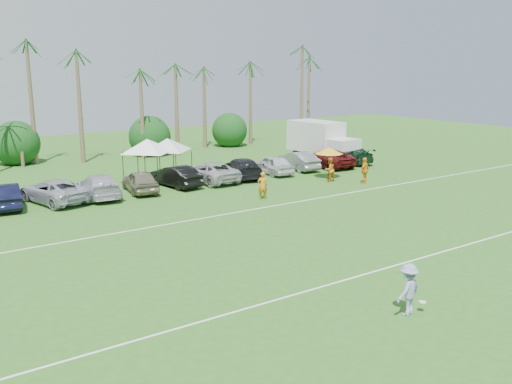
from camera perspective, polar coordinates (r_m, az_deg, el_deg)
ground at (r=24.24m, az=14.92°, el=-9.16°), size 120.00×120.00×0.00m
field_lines at (r=29.66m, az=3.06°, el=-4.68°), size 80.00×12.10×0.01m
palm_tree_4 at (r=54.01m, az=-20.82°, el=10.40°), size 2.40×2.40×8.90m
palm_tree_5 at (r=55.13m, az=-16.80°, el=11.62°), size 2.40×2.40×9.90m
palm_tree_6 at (r=56.52m, az=-12.92°, el=12.71°), size 2.40×2.40×10.90m
palm_tree_7 at (r=58.17m, az=-9.21°, el=13.69°), size 2.40×2.40×11.90m
palm_tree_8 at (r=60.53m, az=-4.78°, el=11.31°), size 2.40×2.40×8.90m
palm_tree_9 at (r=63.19m, az=-0.79°, el=12.20°), size 2.40×2.40×9.90m
palm_tree_10 at (r=66.12m, az=2.89°, el=12.95°), size 2.40×2.40×10.90m
palm_tree_11 at (r=68.66m, az=5.61°, el=13.60°), size 2.40×2.40×11.90m
bush_tree_1 at (r=54.95m, az=-22.64°, el=4.31°), size 4.00×4.00×4.00m
bush_tree_2 at (r=58.65m, az=-11.12°, el=5.51°), size 4.00×4.00×4.00m
bush_tree_3 at (r=63.32m, az=-2.79°, el=6.24°), size 4.00×4.00×4.00m
sideline_player_a at (r=38.02m, az=0.66°, el=0.65°), size 0.79×0.66×1.86m
sideline_player_b at (r=44.17m, az=7.38°, el=2.24°), size 0.91×0.72×1.87m
sideline_player_c at (r=43.86m, az=10.82°, el=2.13°), size 1.26×0.85×2.00m
box_truck at (r=53.42m, az=6.66°, el=5.16°), size 3.16×7.27×3.66m
canopy_tent_left at (r=45.34m, az=-10.85°, el=5.23°), size 4.56×4.56×3.69m
canopy_tent_right at (r=46.67m, az=-8.86°, el=5.33°), size 4.35×4.35×3.52m
market_umbrella at (r=45.12m, az=7.30°, el=4.13°), size 2.23×2.23×2.49m
frisbee_player at (r=21.38m, az=14.98°, el=-9.39°), size 1.39×0.93×1.91m
parked_car_1 at (r=39.00m, az=-23.81°, el=-0.36°), size 2.30×4.92×1.56m
parked_car_2 at (r=39.38m, az=-19.55°, el=0.11°), size 3.82×6.06×1.56m
parked_car_3 at (r=40.05m, az=-15.43°, el=0.59°), size 2.83×5.60×1.56m
parked_car_4 at (r=40.98m, az=-11.51°, el=1.06°), size 2.56×4.81×1.56m
parked_car_5 at (r=42.44m, az=-8.01°, el=1.58°), size 2.20×4.89×1.56m
parked_car_6 at (r=43.88m, az=-4.63°, el=2.03°), size 2.71×5.67×1.56m
parked_car_7 at (r=45.43m, az=-1.45°, el=2.43°), size 3.47×5.75×1.56m
parked_car_8 at (r=46.93m, az=1.69°, el=2.76°), size 2.25×4.72×1.56m
parked_car_9 at (r=49.00m, az=4.20°, el=3.15°), size 2.12×4.87×1.56m
parked_car_10 at (r=50.61m, az=7.06°, el=3.39°), size 2.87×5.73×1.56m
parked_car_11 at (r=52.89m, az=9.15°, el=3.72°), size 2.50×5.49×1.56m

